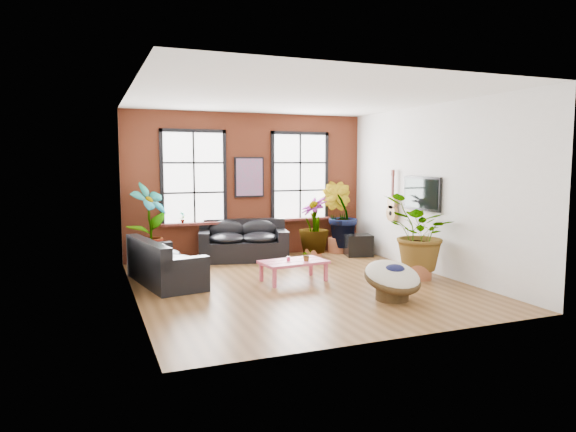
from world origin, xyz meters
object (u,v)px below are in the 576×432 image
Objects in this scene: sofa_back at (243,242)px; sofa_left at (163,263)px; papasan_chair at (393,278)px; coffee_table at (294,263)px.

sofa_left is at bearing -126.99° from sofa_back.
sofa_back reaches higher than papasan_chair.
sofa_back reaches higher than sofa_left.
sofa_back is at bearing 103.36° from papasan_chair.
sofa_left is (-2.12, -1.76, -0.04)m from sofa_back.
sofa_left is 2.23× the size of papasan_chair.
coffee_table is at bearing -70.43° from sofa_back.
coffee_table is (2.39, -0.75, -0.03)m from sofa_left.
sofa_left is at bearing 156.15° from coffee_table.
sofa_back is at bearing 89.81° from coffee_table.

